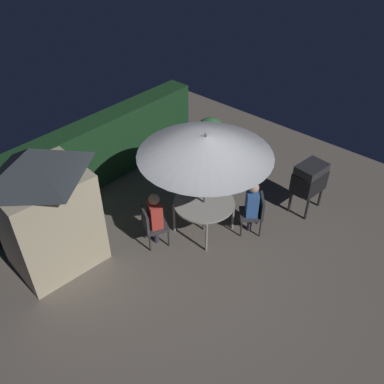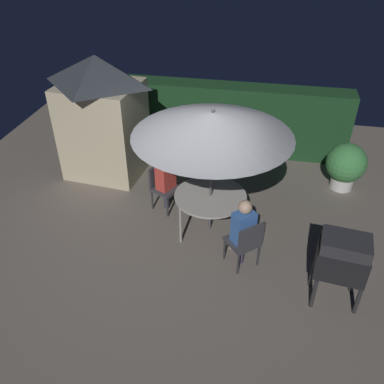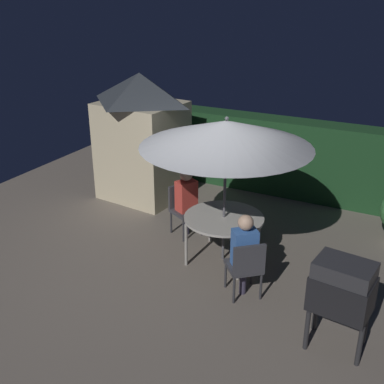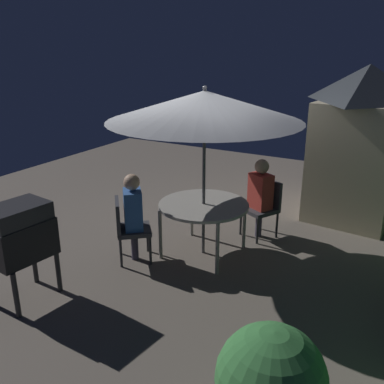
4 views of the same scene
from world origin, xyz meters
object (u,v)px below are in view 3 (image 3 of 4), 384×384
object	(u,v)px
garden_shed	(142,136)
chair_near_shed	(184,206)
patio_umbrella	(226,134)
person_in_blue	(245,246)
patio_table	(224,220)
chair_far_side	(246,265)
bbq_grill	(342,289)
person_in_red	(186,194)

from	to	relation	value
garden_shed	chair_near_shed	world-z (taller)	garden_shed
patio_umbrella	person_in_blue	world-z (taller)	patio_umbrella
garden_shed	patio_table	distance (m)	3.10
chair_near_shed	chair_far_side	bearing A→B (deg)	-38.14
patio_table	bbq_grill	bearing A→B (deg)	-31.48
garden_shed	person_in_red	xyz separation A→B (m)	(1.63, -1.13, -0.54)
patio_table	chair_near_shed	bearing A→B (deg)	152.31
patio_table	chair_near_shed	distance (m)	1.16
patio_table	chair_far_side	size ratio (longest dim) A/B	1.42
garden_shed	bbq_grill	bearing A→B (deg)	-31.97
bbq_grill	patio_table	bearing A→B (deg)	148.52
patio_umbrella	bbq_grill	bearing A→B (deg)	-31.48
chair_near_shed	chair_far_side	world-z (taller)	same
garden_shed	bbq_grill	size ratio (longest dim) A/B	2.17
patio_table	chair_near_shed	size ratio (longest dim) A/B	1.42
patio_table	person_in_blue	size ratio (longest dim) A/B	1.01
patio_umbrella	chair_far_side	xyz separation A→B (m)	(0.70, -0.82, -1.61)
chair_near_shed	person_in_blue	world-z (taller)	person_in_blue
chair_near_shed	chair_far_side	size ratio (longest dim) A/B	1.00
patio_umbrella	chair_far_side	distance (m)	1.94
person_in_red	patio_umbrella	bearing A→B (deg)	-27.69
bbq_grill	person_in_blue	size ratio (longest dim) A/B	0.95
garden_shed	person_in_blue	xyz separation A→B (m)	(3.21, -2.38, -0.54)
garden_shed	patio_table	size ratio (longest dim) A/B	2.04
chair_far_side	patio_umbrella	bearing A→B (deg)	130.74
patio_table	chair_near_shed	world-z (taller)	chair_near_shed
patio_umbrella	chair_far_side	size ratio (longest dim) A/B	2.90
person_in_blue	chair_far_side	bearing A→B (deg)	-49.26
chair_far_side	person_in_blue	bearing A→B (deg)	130.74
bbq_grill	person_in_red	world-z (taller)	person_in_red
person_in_red	chair_far_side	bearing A→B (deg)	-38.57
chair_far_side	person_in_blue	size ratio (longest dim) A/B	0.71
garden_shed	person_in_red	distance (m)	2.06
garden_shed	person_in_blue	world-z (taller)	garden_shed
patio_table	patio_umbrella	xyz separation A→B (m)	(-0.00, 0.00, 1.42)
chair_far_side	person_in_blue	distance (m)	0.28
chair_near_shed	patio_umbrella	bearing A→B (deg)	-27.69
garden_shed	patio_umbrella	bearing A→B (deg)	-32.35
bbq_grill	chair_far_side	size ratio (longest dim) A/B	1.33
patio_table	person_in_blue	world-z (taller)	person_in_blue
patio_umbrella	bbq_grill	world-z (taller)	patio_umbrella
bbq_grill	chair_far_side	xyz separation A→B (m)	(-1.38, 0.46, -0.33)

